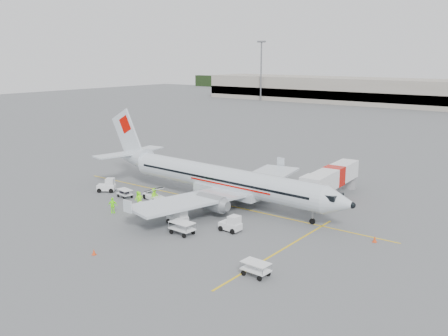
# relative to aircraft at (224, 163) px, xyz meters

# --- Properties ---
(ground) EXTENTS (360.00, 360.00, 0.00)m
(ground) POSITION_rel_aircraft_xyz_m (-1.03, -0.54, -4.86)
(ground) COLOR #56595B
(stripe_lead) EXTENTS (44.00, 0.20, 0.01)m
(stripe_lead) POSITION_rel_aircraft_xyz_m (-1.03, -0.54, -4.85)
(stripe_lead) COLOR yellow
(stripe_lead) RESTS_ON ground
(stripe_cross) EXTENTS (0.20, 20.00, 0.01)m
(stripe_cross) POSITION_rel_aircraft_xyz_m (12.97, -8.54, -4.85)
(stripe_cross) COLOR yellow
(stripe_cross) RESTS_ON ground
(terminal_west) EXTENTS (110.00, 22.00, 9.00)m
(terminal_west) POSITION_rel_aircraft_xyz_m (-41.03, 129.46, -0.36)
(terminal_west) COLOR gray
(terminal_west) RESTS_ON ground
(mast_west) EXTENTS (3.20, 1.20, 22.00)m
(mast_west) POSITION_rel_aircraft_xyz_m (-71.03, 117.46, 6.14)
(mast_west) COLOR slate
(mast_west) RESTS_ON ground
(aircraft) EXTENTS (36.48, 29.22, 9.71)m
(aircraft) POSITION_rel_aircraft_xyz_m (0.00, 0.00, 0.00)
(aircraft) COLOR silver
(aircraft) RESTS_ON ground
(jet_bridge) EXTENTS (3.59, 15.07, 3.92)m
(jet_bridge) POSITION_rel_aircraft_xyz_m (9.46, 9.53, -2.90)
(jet_bridge) COLOR white
(jet_bridge) RESTS_ON ground
(belt_loader) EXTENTS (4.78, 2.95, 2.43)m
(belt_loader) POSITION_rel_aircraft_xyz_m (-7.24, -4.22, -3.64)
(belt_loader) COLOR white
(belt_loader) RESTS_ON ground
(tug_fore) EXTENTS (2.13, 1.23, 1.64)m
(tug_fore) POSITION_rel_aircraft_xyz_m (6.37, -7.31, -4.03)
(tug_fore) COLOR white
(tug_fore) RESTS_ON ground
(tug_mid) EXTENTS (2.22, 1.39, 1.64)m
(tug_mid) POSITION_rel_aircraft_xyz_m (0.79, -8.88, -4.03)
(tug_mid) COLOR white
(tug_mid) RESTS_ON ground
(tug_aft) EXTENTS (2.56, 2.31, 1.72)m
(tug_aft) POSITION_rel_aircraft_xyz_m (-14.90, -5.06, -3.99)
(tug_aft) COLOR white
(tug_aft) RESTS_ON ground
(cart_loaded_a) EXTENTS (2.69, 2.13, 1.23)m
(cart_loaded_a) POSITION_rel_aircraft_xyz_m (-3.98, -8.55, -4.24)
(cart_loaded_a) COLOR white
(cart_loaded_a) RESTS_ON ground
(cart_loaded_b) EXTENTS (2.22, 1.57, 1.06)m
(cart_loaded_b) POSITION_rel_aircraft_xyz_m (-10.92, -5.54, -4.33)
(cart_loaded_b) COLOR white
(cart_loaded_b) RESTS_ON ground
(cart_empty_a) EXTENTS (2.49, 1.54, 1.27)m
(cart_empty_a) POSITION_rel_aircraft_xyz_m (3.21, -10.88, -4.22)
(cart_empty_a) COLOR white
(cart_empty_a) RESTS_ON ground
(cart_empty_b) EXTENTS (2.30, 1.43, 1.17)m
(cart_empty_b) POSITION_rel_aircraft_xyz_m (14.08, -14.38, -4.27)
(cart_empty_b) COLOR white
(cart_empty_b) RESTS_ON ground
(cone_nose) EXTENTS (0.40, 0.40, 0.65)m
(cone_nose) POSITION_rel_aircraft_xyz_m (18.90, -1.66, -4.53)
(cone_nose) COLOR #E04215
(cone_nose) RESTS_ON ground
(cone_port) EXTENTS (0.40, 0.40, 0.65)m
(cone_port) POSITION_rel_aircraft_xyz_m (3.48, 15.99, -4.53)
(cone_port) COLOR #E04215
(cone_port) RESTS_ON ground
(cone_stbd) EXTENTS (0.35, 0.35, 0.57)m
(cone_stbd) POSITION_rel_aircraft_xyz_m (0.49, -19.35, -4.57)
(cone_stbd) COLOR #E04215
(cone_stbd) RESTS_ON ground
(crew_a) EXTENTS (0.81, 0.80, 1.88)m
(crew_a) POSITION_rel_aircraft_xyz_m (-6.33, -7.39, -3.92)
(crew_a) COLOR #83FA10
(crew_a) RESTS_ON ground
(crew_b) EXTENTS (1.07, 0.93, 1.86)m
(crew_b) POSITION_rel_aircraft_xyz_m (-6.74, -7.24, -3.93)
(crew_b) COLOR #83FA10
(crew_b) RESTS_ON ground
(crew_c) EXTENTS (0.67, 1.12, 1.70)m
(crew_c) POSITION_rel_aircraft_xyz_m (-6.70, -4.66, -4.01)
(crew_c) COLOR #83FA10
(crew_c) RESTS_ON ground
(crew_d) EXTENTS (1.12, 0.92, 1.79)m
(crew_d) POSITION_rel_aircraft_xyz_m (-7.28, -10.52, -3.96)
(crew_d) COLOR #83FA10
(crew_d) RESTS_ON ground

